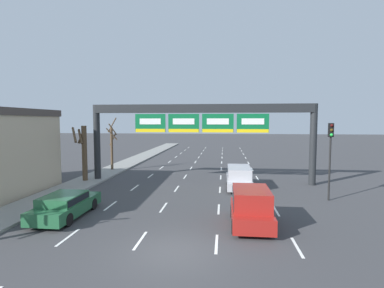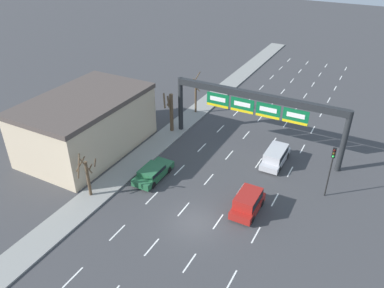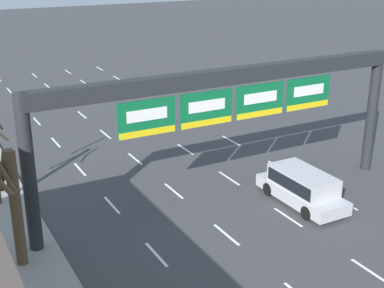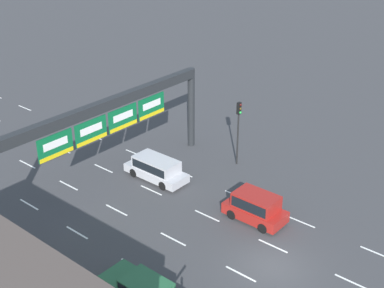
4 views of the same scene
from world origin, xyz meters
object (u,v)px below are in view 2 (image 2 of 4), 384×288
Objects in this scene: car_green at (153,172)px; suv_red at (248,202)px; traffic_light_near_gantry at (332,163)px; suv_silver at (276,155)px; tree_bare_second at (171,111)px; sign_gantry at (256,105)px; tree_bare_third at (196,94)px; tree_bare_closest at (87,174)px.

car_green is 1.20× the size of suv_red.
suv_silver is at bearing 150.92° from traffic_light_near_gantry.
suv_red is at bearing -35.23° from tree_bare_second.
car_green is at bearing -123.46° from sign_gantry.
suv_silver is at bearing -28.39° from sign_gantry.
tree_bare_third is at bearing 151.95° from traffic_light_near_gantry.
suv_red is at bearing -72.08° from sign_gantry.
car_green is 9.83m from tree_bare_second.
suv_red is (0.18, -8.46, 0.11)m from suv_silver.
car_green is at bearing 55.07° from tree_bare_closest.
tree_bare_closest is at bearing -91.07° from tree_bare_third.
tree_bare_third reaches higher than suv_red.
tree_bare_closest is 0.93× the size of tree_bare_second.
tree_bare_second reaches higher than suv_red.
suv_silver is at bearing 40.45° from car_green.
traffic_light_near_gantry is (15.27, 5.07, 2.88)m from car_green.
sign_gantry is 4.34× the size of tree_bare_closest.
tree_bare_third is (-18.37, 9.79, -0.86)m from traffic_light_near_gantry.
sign_gantry is 11.43m from suv_red.
car_green is at bearing -139.55° from suv_silver.
tree_bare_closest is (-10.00, -14.85, -2.76)m from sign_gantry.
sign_gantry is at bearing 56.04° from tree_bare_closest.
tree_bare_closest reaches higher than suv_red.
traffic_light_near_gantry reaches higher than suv_red.
tree_bare_closest reaches higher than suv_silver.
traffic_light_near_gantry is at bearing -29.08° from suv_silver.
car_green is at bearing -161.65° from traffic_light_near_gantry.
tree_bare_third is at bearing 152.67° from sign_gantry.
traffic_light_near_gantry is 0.93× the size of tree_bare_third.
suv_red is (3.28, -10.14, -4.14)m from sign_gantry.
sign_gantry is 10.10m from traffic_light_near_gantry.
suv_silver is 12.65m from car_green.
sign_gantry is 3.70× the size of traffic_light_near_gantry.
traffic_light_near_gantry is 19.04m from tree_bare_second.
tree_bare_second reaches higher than tree_bare_closest.
traffic_light_near_gantry is at bearing 18.35° from car_green.
tree_bare_third reaches higher than suv_silver.
tree_bare_second is at bearing 168.00° from traffic_light_near_gantry.
tree_bare_second is (-3.33, 9.02, 2.02)m from car_green.
sign_gantry reaches higher than suv_red.
tree_bare_second is (0.14, 14.00, 0.31)m from tree_bare_closest.
sign_gantry is 5.52m from suv_silver.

